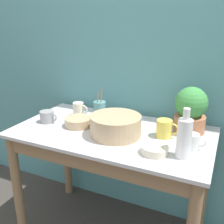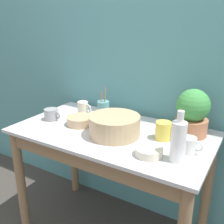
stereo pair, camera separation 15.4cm
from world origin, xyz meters
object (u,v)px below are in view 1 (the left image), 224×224
(potted_plant, at_px, (191,110))
(bowl_small_cream, at_px, (155,150))
(mug_cream, at_px, (79,109))
(utensil_cup, at_px, (100,109))
(mug_yellow, at_px, (165,129))
(bowl_small_tan, at_px, (78,122))
(bowl_wash_large, at_px, (116,125))
(bottle_tall, at_px, (184,137))
(mug_grey, at_px, (47,117))
(mug_white, at_px, (192,142))

(potted_plant, relative_size, bowl_small_cream, 1.99)
(mug_cream, height_order, utensil_cup, utensil_cup)
(mug_yellow, relative_size, bowl_small_tan, 0.75)
(potted_plant, height_order, bowl_wash_large, potted_plant)
(potted_plant, xyz_separation_m, bowl_small_cream, (-0.11, -0.35, -0.12))
(bottle_tall, xyz_separation_m, utensil_cup, (-0.62, 0.33, -0.05))
(mug_cream, xyz_separation_m, bowl_small_cream, (0.63, -0.30, -0.03))
(potted_plant, xyz_separation_m, mug_grey, (-0.86, -0.24, -0.10))
(bowl_wash_large, xyz_separation_m, bowl_small_cream, (0.27, -0.12, -0.04))
(potted_plant, distance_m, mug_white, 0.25)
(bowl_small_cream, distance_m, utensil_cup, 0.60)
(bowl_wash_large, distance_m, bowl_small_cream, 0.30)
(bowl_small_cream, bearing_deg, utensil_cup, 144.72)
(mug_cream, xyz_separation_m, bowl_small_tan, (0.09, -0.16, -0.02))
(mug_yellow, relative_size, mug_white, 1.17)
(potted_plant, bearing_deg, mug_grey, -164.70)
(bowl_small_cream, distance_m, bowl_small_tan, 0.56)
(potted_plant, height_order, mug_cream, potted_plant)
(bowl_small_tan, bearing_deg, mug_grey, -172.49)
(mug_grey, distance_m, mug_white, 0.92)
(mug_cream, bearing_deg, bottle_tall, -20.28)
(bowl_small_cream, height_order, utensil_cup, utensil_cup)
(bowl_wash_large, distance_m, mug_white, 0.43)
(bottle_tall, bearing_deg, mug_white, 75.60)
(bowl_wash_large, xyz_separation_m, mug_cream, (-0.36, 0.18, -0.01))
(utensil_cup, bearing_deg, bowl_small_tan, -103.40)
(bottle_tall, height_order, mug_cream, bottle_tall)
(potted_plant, relative_size, utensil_cup, 1.28)
(bottle_tall, distance_m, mug_cream, 0.81)
(mug_white, bearing_deg, bowl_small_cream, -141.86)
(bowl_wash_large, bearing_deg, mug_yellow, 19.64)
(mug_yellow, xyz_separation_m, bowl_small_tan, (-0.53, -0.07, -0.02))
(potted_plant, height_order, mug_yellow, potted_plant)
(mug_grey, distance_m, mug_yellow, 0.75)
(bottle_tall, xyz_separation_m, mug_cream, (-0.76, 0.28, -0.06))
(bottle_tall, xyz_separation_m, bowl_small_cream, (-0.13, -0.02, -0.08))
(mug_cream, bearing_deg, mug_yellow, -8.11)
(potted_plant, relative_size, bowl_small_tan, 1.60)
(mug_grey, bearing_deg, potted_plant, 15.30)
(bottle_tall, bearing_deg, bowl_small_tan, 169.30)
(potted_plant, distance_m, mug_grey, 0.90)
(bowl_small_tan, bearing_deg, bottle_tall, -10.70)
(potted_plant, xyz_separation_m, bottle_tall, (0.03, -0.33, -0.03))
(mug_cream, distance_m, bowl_small_tan, 0.18)
(mug_grey, height_order, mug_white, mug_white)
(bowl_wash_large, xyz_separation_m, mug_grey, (-0.49, -0.00, -0.02))
(bowl_small_tan, relative_size, utensil_cup, 0.80)
(bottle_tall, distance_m, mug_grey, 0.90)
(bowl_wash_large, distance_m, utensil_cup, 0.32)
(bowl_wash_large, relative_size, bowl_small_cream, 2.15)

